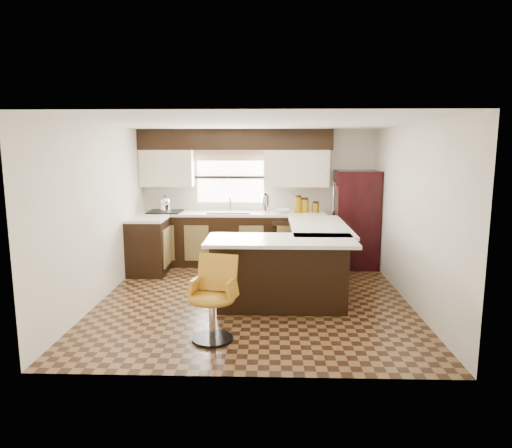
{
  "coord_description": "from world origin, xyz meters",
  "views": [
    {
      "loc": [
        0.22,
        -6.1,
        2.08
      ],
      "look_at": [
        0.02,
        0.45,
        0.98
      ],
      "focal_mm": 32.0,
      "sensor_mm": 36.0,
      "label": 1
    }
  ],
  "objects_px": {
    "peninsula_long": "(315,257)",
    "peninsula_return": "(282,275)",
    "bar_chair": "(212,300)",
    "refrigerator": "(356,219)"
  },
  "relations": [
    {
      "from": "peninsula_return",
      "to": "refrigerator",
      "type": "distance_m",
      "value": 2.58
    },
    {
      "from": "refrigerator",
      "to": "bar_chair",
      "type": "xyz_separation_m",
      "value": [
        -2.12,
        -3.21,
        -0.38
      ]
    },
    {
      "from": "peninsula_long",
      "to": "refrigerator",
      "type": "height_order",
      "value": "refrigerator"
    },
    {
      "from": "peninsula_return",
      "to": "refrigerator",
      "type": "relative_size",
      "value": 0.97
    },
    {
      "from": "bar_chair",
      "to": "peninsula_return",
      "type": "bearing_deg",
      "value": 67.12
    },
    {
      "from": "peninsula_long",
      "to": "peninsula_return",
      "type": "xyz_separation_m",
      "value": [
        -0.53,
        -0.97,
        0.0
      ]
    },
    {
      "from": "peninsula_long",
      "to": "bar_chair",
      "type": "bearing_deg",
      "value": -122.76
    },
    {
      "from": "peninsula_return",
      "to": "bar_chair",
      "type": "distance_m",
      "value": 1.31
    },
    {
      "from": "peninsula_return",
      "to": "bar_chair",
      "type": "bearing_deg",
      "value": -126.54
    },
    {
      "from": "peninsula_long",
      "to": "refrigerator",
      "type": "bearing_deg",
      "value": 55.48
    }
  ]
}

